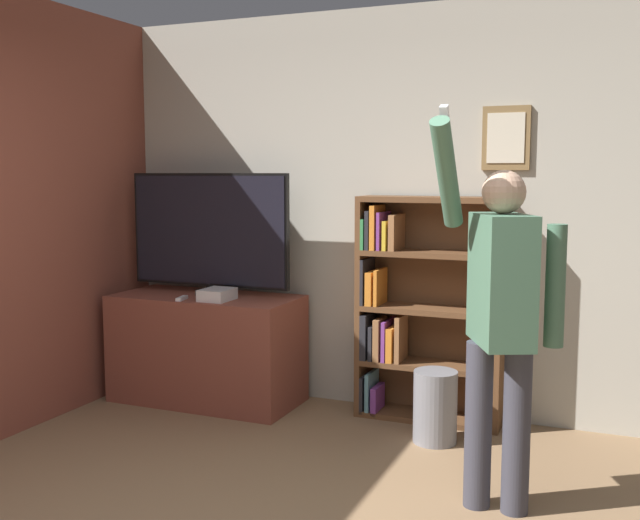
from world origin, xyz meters
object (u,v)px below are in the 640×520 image
(television, at_px, (209,232))
(waste_bin, at_px, (435,407))
(bookshelf, at_px, (418,308))
(game_console, at_px, (217,295))
(person, at_px, (500,308))

(television, xyz_separation_m, waste_bin, (1.69, -0.25, -0.98))
(television, distance_m, bookshelf, 1.55)
(game_console, relative_size, waste_bin, 0.53)
(game_console, distance_m, bookshelf, 1.35)
(game_console, relative_size, person, 0.12)
(game_console, bearing_deg, television, 131.15)
(waste_bin, bearing_deg, bookshelf, 119.15)
(person, xyz_separation_m, waste_bin, (-0.49, 0.78, -0.76))
(bookshelf, distance_m, person, 1.40)
(game_console, bearing_deg, person, -22.40)
(game_console, xyz_separation_m, waste_bin, (1.52, -0.05, -0.58))
(television, height_order, bookshelf, television)
(game_console, xyz_separation_m, bookshelf, (1.30, 0.35, -0.06))
(television, bearing_deg, waste_bin, -8.31)
(game_console, xyz_separation_m, person, (2.01, -0.83, 0.19))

